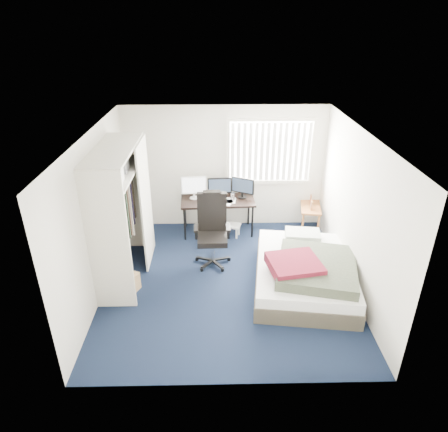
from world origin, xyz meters
The scene contains 10 objects.
ground centered at (0.00, 0.00, 0.00)m, with size 4.20×4.20×0.00m, color black.
room_shell centered at (0.00, 0.00, 1.51)m, with size 4.20×4.20×4.20m.
window_assembly centered at (0.90, 2.04, 1.60)m, with size 1.72×0.09×1.32m.
closet centered at (-1.67, 0.27, 1.35)m, with size 0.64×1.84×2.22m.
desk centered at (-0.14, 1.76, 0.75)m, with size 1.49×0.76×1.18m.
office_chair centered at (-0.25, 0.63, 0.50)m, with size 0.63×0.62×1.31m.
footstool centered at (0.14, 1.54, 0.20)m, with size 0.38×0.34×0.26m.
nightstand centered at (1.75, 1.82, 0.47)m, with size 0.50×0.82×0.71m.
bed centered at (1.26, -0.17, 0.29)m, with size 1.81×2.25×0.68m.
pine_box centered at (-1.65, -0.20, 0.15)m, with size 0.39×0.30×0.30m, color tan.
Camera 1 is at (-0.17, -5.49, 3.97)m, focal length 32.00 mm.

